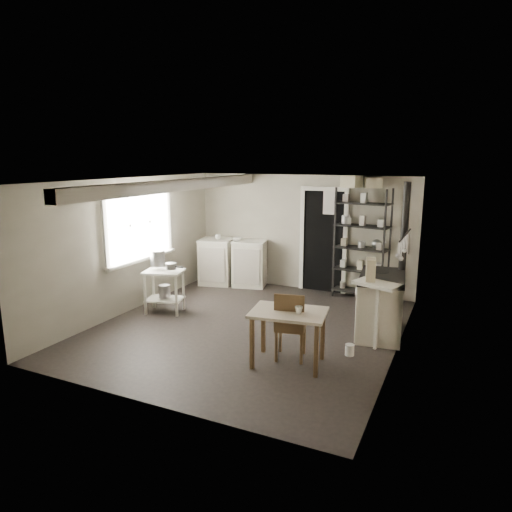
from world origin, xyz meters
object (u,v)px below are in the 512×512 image
at_px(stove, 381,306).
at_px(chair, 291,323).
at_px(work_table, 288,336).
at_px(flour_sack, 368,294).
at_px(stockpot, 158,258).
at_px(prep_table, 164,290).
at_px(shelf_rack, 361,249).
at_px(base_cabinets, 233,263).

xyz_separation_m(stove, chair, (-0.92, -1.38, 0.04)).
bearing_deg(work_table, chair, 100.68).
distance_m(stove, chair, 1.67).
bearing_deg(flour_sack, work_table, -99.51).
xyz_separation_m(stockpot, work_table, (2.80, -1.04, -0.56)).
relative_size(prep_table, chair, 0.79).
height_order(stockpot, shelf_rack, shelf_rack).
height_order(base_cabinets, stove, base_cabinets).
height_order(stockpot, stove, stockpot).
bearing_deg(work_table, shelf_rack, 86.25).
bearing_deg(shelf_rack, work_table, -84.24).
xyz_separation_m(prep_table, shelf_rack, (2.88, 2.23, 0.55)).
bearing_deg(work_table, stove, 60.47).
bearing_deg(prep_table, base_cabinets, 83.17).
bearing_deg(stockpot, shelf_rack, 36.16).
xyz_separation_m(stockpot, chair, (2.77, -0.85, -0.45)).
distance_m(shelf_rack, stove, 1.87).
height_order(prep_table, stockpot, stockpot).
bearing_deg(stockpot, stove, 8.21).
xyz_separation_m(base_cabinets, stove, (3.31, -1.51, -0.02)).
bearing_deg(stove, work_table, -126.56).
height_order(stove, flour_sack, stove).
bearing_deg(chair, prep_table, 150.14).
distance_m(stockpot, base_cabinets, 2.14).
height_order(prep_table, work_table, prep_table).
xyz_separation_m(prep_table, stockpot, (-0.13, 0.02, 0.54)).
distance_m(stockpot, flour_sack, 3.76).
height_order(stockpot, base_cabinets, stockpot).
relative_size(prep_table, stove, 0.64).
distance_m(prep_table, stockpot, 0.56).
bearing_deg(stove, flour_sack, 102.61).
xyz_separation_m(prep_table, chair, (2.63, -0.83, 0.08)).
height_order(base_cabinets, chair, chair).
bearing_deg(chair, shelf_rack, 72.97).
bearing_deg(stockpot, base_cabinets, 79.46).
relative_size(prep_table, stockpot, 2.72).
bearing_deg(stockpot, prep_table, -10.43).
xyz_separation_m(prep_table, flour_sack, (3.13, 1.75, -0.16)).
bearing_deg(flour_sack, stockpot, -152.13).
bearing_deg(chair, stockpot, 150.47).
xyz_separation_m(chair, flour_sack, (0.50, 2.58, -0.25)).
xyz_separation_m(stockpot, base_cabinets, (0.38, 2.05, -0.48)).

